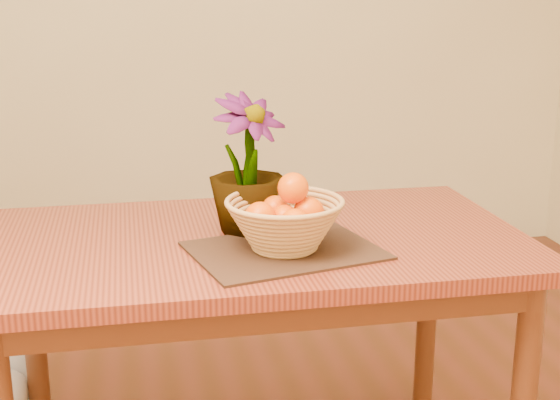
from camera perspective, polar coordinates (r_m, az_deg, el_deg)
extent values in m
cube|color=maroon|center=(2.04, -1.73, -3.18)|extent=(1.40, 0.80, 0.04)
cube|color=#4D2712|center=(2.06, -1.72, -4.76)|extent=(1.28, 0.68, 0.08)
cylinder|color=#4D2712|center=(2.47, -17.49, -9.86)|extent=(0.06, 0.06, 0.71)
cylinder|color=#4D2712|center=(2.63, 10.71, -7.86)|extent=(0.06, 0.06, 0.71)
cube|color=#3A2215|center=(1.92, 0.34, -3.71)|extent=(0.51, 0.42, 0.01)
cylinder|color=tan|center=(1.91, 0.34, -3.51)|extent=(0.15, 0.15, 0.01)
sphere|color=#DE4103|center=(1.89, 0.34, -1.29)|extent=(0.06, 0.06, 0.06)
sphere|color=#DE4103|center=(1.91, 2.10, -0.89)|extent=(0.08, 0.08, 0.08)
sphere|color=#DE4103|center=(1.94, -0.35, -0.69)|extent=(0.07, 0.07, 0.07)
sphere|color=#DE4103|center=(1.87, -1.46, -1.29)|extent=(0.08, 0.08, 0.08)
sphere|color=#DE4103|center=(1.83, 1.08, -1.71)|extent=(0.07, 0.07, 0.07)
sphere|color=#DE4103|center=(1.89, 0.97, 0.88)|extent=(0.08, 0.08, 0.08)
imported|color=#134313|center=(2.03, -2.39, 2.61)|extent=(0.28, 0.28, 0.36)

